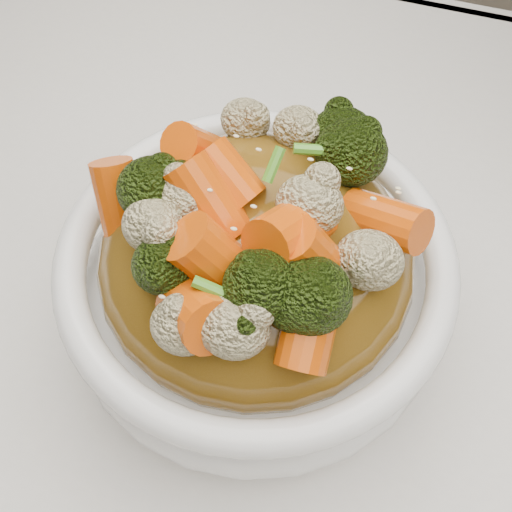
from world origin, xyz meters
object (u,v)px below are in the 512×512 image
(bowl, at_px, (256,287))
(broccoli, at_px, (256,186))
(dining_table, at_px, (280,447))
(carrots, at_px, (256,184))

(bowl, height_order, broccoli, broccoli)
(dining_table, xyz_separation_m, bowl, (-0.02, -0.03, 0.42))
(carrots, bearing_deg, bowl, 180.00)
(bowl, relative_size, broccoli, 1.26)
(carrots, height_order, broccoli, carrots)
(carrots, xyz_separation_m, broccoli, (0.00, 0.00, -0.00))
(dining_table, bearing_deg, broccoli, -127.76)
(dining_table, height_order, broccoli, broccoli)
(bowl, relative_size, carrots, 1.26)
(bowl, bearing_deg, broccoli, 0.00)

